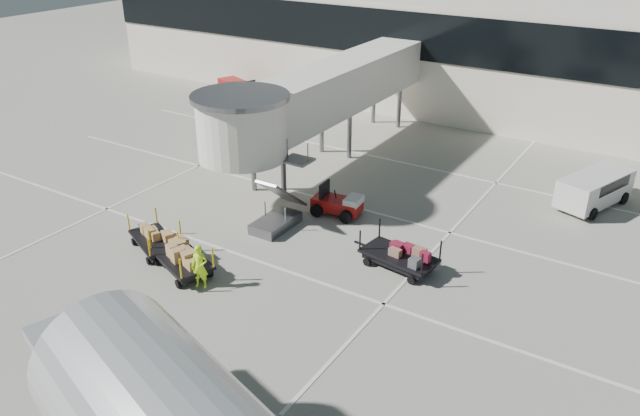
% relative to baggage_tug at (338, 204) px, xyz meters
% --- Properties ---
extents(ground, '(140.00, 140.00, 0.00)m').
position_rel_baggage_tug_xyz_m(ground, '(-0.46, -7.83, -0.59)').
color(ground, '#A4A092').
rests_on(ground, ground).
extents(lane_markings, '(40.00, 30.00, 0.02)m').
position_rel_baggage_tug_xyz_m(lane_markings, '(-1.12, 1.50, -0.58)').
color(lane_markings, silver).
rests_on(lane_markings, ground).
extents(terminal, '(64.00, 12.11, 15.20)m').
position_rel_baggage_tug_xyz_m(terminal, '(-0.81, 22.11, 3.52)').
color(terminal, silver).
rests_on(terminal, ground).
extents(jet_bridge, '(5.70, 20.40, 6.03)m').
position_rel_baggage_tug_xyz_m(jet_bridge, '(-4.43, 4.43, 3.69)').
color(jet_bridge, white).
rests_on(jet_bridge, ground).
extents(baggage_tug, '(2.58, 1.78, 1.62)m').
position_rel_baggage_tug_xyz_m(baggage_tug, '(0.00, 0.00, 0.00)').
color(baggage_tug, maroon).
rests_on(baggage_tug, ground).
extents(suitcase_cart, '(4.09, 2.06, 1.57)m').
position_rel_baggage_tug_xyz_m(suitcase_cart, '(4.75, -3.03, -0.04)').
color(suitcase_cart, black).
rests_on(suitcase_cart, ground).
extents(box_cart_near, '(4.01, 2.66, 1.56)m').
position_rel_baggage_tug_xyz_m(box_cart_near, '(-2.89, -8.21, 0.02)').
color(box_cart_near, black).
rests_on(box_cart_near, ground).
extents(box_cart_far, '(3.59, 2.55, 1.41)m').
position_rel_baggage_tug_xyz_m(box_cart_far, '(-5.16, -7.51, -0.04)').
color(box_cart_far, black).
rests_on(box_cart_far, ground).
extents(ground_worker, '(0.81, 0.68, 1.89)m').
position_rel_baggage_tug_xyz_m(ground_worker, '(-1.41, -8.68, 0.35)').
color(ground_worker, '#A4DB17').
rests_on(ground_worker, ground).
extents(minivan, '(3.27, 4.90, 1.72)m').
position_rel_baggage_tug_xyz_m(minivan, '(10.72, 8.11, 0.44)').
color(minivan, silver).
rests_on(minivan, ground).
extents(belt_loader, '(4.00, 2.65, 1.81)m').
position_rel_baggage_tug_xyz_m(belt_loader, '(-17.75, 13.83, 0.10)').
color(belt_loader, maroon).
rests_on(belt_loader, ground).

